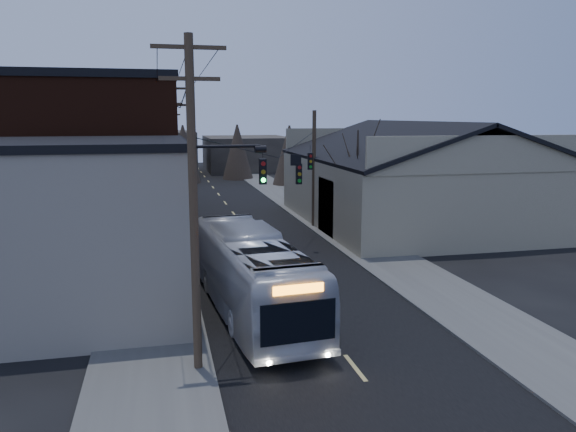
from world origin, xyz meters
The scene contains 14 objects.
ground centered at (0.00, 0.00, 0.00)m, with size 160.00×160.00×0.00m, color black.
road_surface centered at (0.00, 30.00, 0.01)m, with size 9.00×110.00×0.02m, color black.
sidewalk_left centered at (-6.50, 30.00, 0.06)m, with size 4.00×110.00×0.12m, color #474744.
sidewalk_right centered at (6.50, 30.00, 0.06)m, with size 4.00×110.00×0.12m, color #474744.
building_clapboard centered at (-9.00, 9.00, 3.50)m, with size 8.00×8.00×7.00m, color slate.
building_brick centered at (-10.00, 20.00, 5.00)m, with size 10.00×12.00×10.00m, color black.
building_left_far centered at (-9.50, 36.00, 3.50)m, with size 9.00×14.00×7.00m, color #2D2824.
warehouse centered at (13.00, 25.00, 2.70)m, with size 16.16×20.60×7.73m.
building_far_left centered at (-6.00, 65.00, 3.00)m, with size 10.00×12.00×6.00m, color #2D2824.
building_far_right centered at (7.00, 70.00, 2.50)m, with size 12.00×14.00×5.00m, color #2D2824.
bare_tree centered at (6.50, 20.00, 3.60)m, with size 0.40×0.40×7.20m, color black.
utility_lines centered at (-3.11, 24.14, 4.95)m, with size 11.24×45.28×10.50m.
bus centered at (-2.43, 7.97, 1.70)m, with size 2.86×12.22×3.40m, color #B5B8C2.
parked_car centered at (-4.30, 37.56, 0.79)m, with size 1.67×4.78×1.57m, color #9B9DA2.
Camera 1 is at (-6.00, -14.21, 8.13)m, focal length 35.00 mm.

